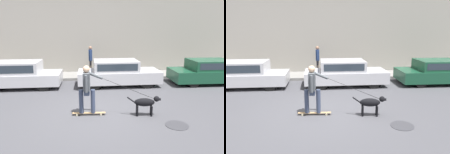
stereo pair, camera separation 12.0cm
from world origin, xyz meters
The scene contains 10 objects.
ground_plane centered at (0.00, 0.00, 0.00)m, with size 36.00×36.00×0.00m, color #47474C.
back_wall centered at (0.00, 6.79, 2.54)m, with size 32.00×0.30×5.07m.
sidewalk_curb centered at (0.00, 5.68, 0.07)m, with size 30.00×1.88×0.15m.
parked_car_0 centered at (-3.68, 3.62, 0.64)m, with size 3.92×1.74×1.29m.
parked_car_1 centered at (1.19, 3.62, 0.63)m, with size 4.13×1.76×1.29m.
parked_car_2 centered at (6.18, 3.62, 0.60)m, with size 4.40×1.79×1.26m.
dog centered at (1.64, -0.39, 0.45)m, with size 1.12×0.35×0.68m.
skateboarder centered at (-0.30, -0.18, 0.97)m, with size 2.81×0.61×1.70m.
pedestrian_with_bag centered at (-0.20, 5.61, 1.09)m, with size 0.21×0.70×1.69m.
manhole_cover centered at (2.41, -1.24, 0.01)m, with size 0.70×0.70×0.01m.
Camera 2 is at (0.00, -7.17, 2.92)m, focal length 35.00 mm.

